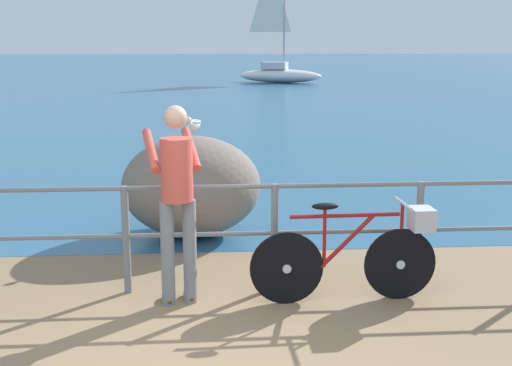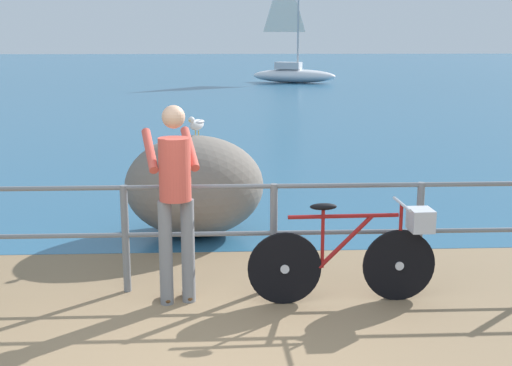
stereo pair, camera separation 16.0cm
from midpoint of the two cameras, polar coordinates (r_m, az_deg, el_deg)
The scene contains 8 objects.
ground_plane at distance 24.38m, azimuth -4.51°, elevation 6.56°, with size 120.00×120.00×0.10m, color #846B4C.
sea_surface at distance 52.24m, azimuth -4.37°, elevation 9.63°, with size 120.00×90.00×0.01m, color #285B7F.
promenade_railing at distance 6.29m, azimuth -5.41°, elevation -3.58°, with size 9.72×0.07×1.02m.
bicycle at distance 6.14m, azimuth 8.08°, elevation -5.73°, with size 1.70×0.48×0.92m.
person_at_railing at distance 5.93m, azimuth -7.47°, elevation -1.04°, with size 0.55×0.67×1.78m.
breakwater_boulder_main at distance 8.11m, azimuth -6.05°, elevation -0.26°, with size 1.66×1.44×1.20m.
seagull at distance 8.04m, azimuth -5.88°, elevation 5.00°, with size 0.23×0.33×0.23m.
sailboat at distance 35.62m, azimuth 1.82°, elevation 9.60°, with size 4.58×2.76×6.16m.
Camera 1 is at (0.08, -4.26, 2.35)m, focal length 47.34 mm.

